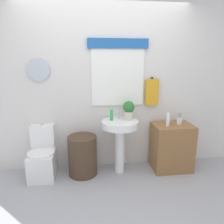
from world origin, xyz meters
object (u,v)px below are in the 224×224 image
at_px(wooden_cabinet, 171,147).
at_px(potted_plant, 129,110).
at_px(lotion_bottle, 168,120).
at_px(toothbrush_cup, 179,121).
at_px(laundry_hamper, 83,155).
at_px(soap_bottle, 111,115).
at_px(toilet, 43,157).
at_px(pedestal_sink, 120,133).

xyz_separation_m(wooden_cabinet, potted_plant, (-0.68, 0.06, 0.61)).
bearing_deg(lotion_bottle, toothbrush_cup, 16.17).
xyz_separation_m(laundry_hamper, soap_bottle, (0.44, 0.05, 0.60)).
height_order(toilet, wooden_cabinet, toilet).
bearing_deg(lotion_bottle, wooden_cabinet, 21.15).
distance_m(toilet, laundry_hamper, 0.58).
relative_size(pedestal_sink, toothbrush_cup, 4.43).
bearing_deg(lotion_bottle, toilet, 177.65).
relative_size(pedestal_sink, soap_bottle, 5.03).
height_order(wooden_cabinet, toothbrush_cup, toothbrush_cup).
relative_size(potted_plant, toothbrush_cup, 1.51).
xyz_separation_m(pedestal_sink, lotion_bottle, (0.72, -0.04, 0.20)).
bearing_deg(potted_plant, laundry_hamper, -175.12).
bearing_deg(wooden_cabinet, laundry_hamper, 180.00).
relative_size(toilet, lotion_bottle, 3.89).
relative_size(toilet, potted_plant, 2.74).
bearing_deg(soap_bottle, lotion_bottle, -6.11).
height_order(toilet, laundry_hamper, toilet).
distance_m(potted_plant, toothbrush_cup, 0.81).
bearing_deg(laundry_hamper, pedestal_sink, 0.00).
distance_m(toilet, toothbrush_cup, 2.13).
bearing_deg(toothbrush_cup, soap_bottle, 178.36).
bearing_deg(toilet, potted_plant, 1.05).
distance_m(toilet, soap_bottle, 1.19).
relative_size(soap_bottle, potted_plant, 0.58).
distance_m(pedestal_sink, soap_bottle, 0.31).
bearing_deg(laundry_hamper, soap_bottle, 6.45).
distance_m(wooden_cabinet, toothbrush_cup, 0.43).
relative_size(potted_plant, lotion_bottle, 1.42).
relative_size(laundry_hamper, toothbrush_cup, 3.24).
bearing_deg(soap_bottle, toilet, -179.25).
bearing_deg(pedestal_sink, toilet, 178.17).
bearing_deg(potted_plant, lotion_bottle, -9.77).
relative_size(lotion_bottle, toothbrush_cup, 1.07).
bearing_deg(toilet, pedestal_sink, -1.83).
distance_m(soap_bottle, potted_plant, 0.27).
xyz_separation_m(toilet, toothbrush_cup, (2.07, -0.02, 0.49)).
bearing_deg(lotion_bottle, potted_plant, 170.23).
xyz_separation_m(wooden_cabinet, lotion_bottle, (-0.10, -0.04, 0.46)).
xyz_separation_m(pedestal_sink, soap_bottle, (-0.12, 0.05, 0.28)).
bearing_deg(potted_plant, pedestal_sink, -156.80).
height_order(toilet, potted_plant, potted_plant).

